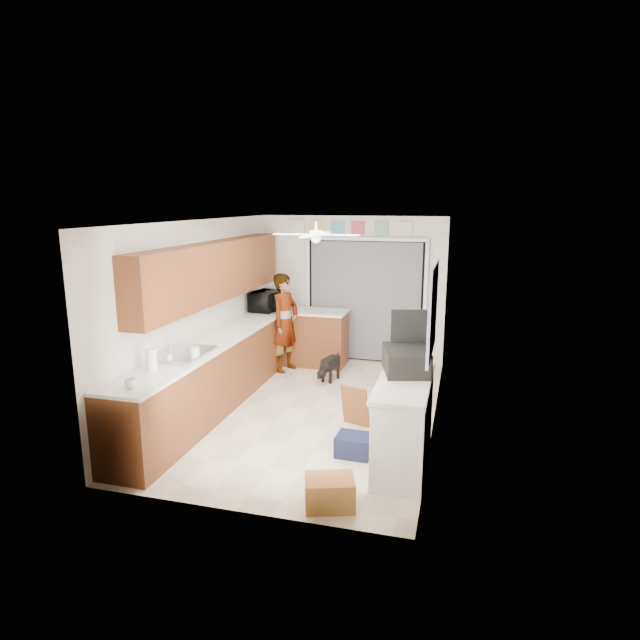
# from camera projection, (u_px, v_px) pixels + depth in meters

# --- Properties ---
(floor) EXTENTS (5.00, 5.00, 0.00)m
(floor) POSITION_uv_depth(u_px,v_px,m) (312.00, 409.00, 7.19)
(floor) COLOR beige
(floor) RESTS_ON ground
(ceiling) EXTENTS (5.00, 5.00, 0.00)m
(ceiling) POSITION_uv_depth(u_px,v_px,m) (312.00, 221.00, 6.65)
(ceiling) COLOR white
(ceiling) RESTS_ON ground
(wall_back) EXTENTS (3.20, 0.00, 3.20)m
(wall_back) POSITION_uv_depth(u_px,v_px,m) (352.00, 289.00, 9.27)
(wall_back) COLOR white
(wall_back) RESTS_ON ground
(wall_front) EXTENTS (3.20, 0.00, 3.20)m
(wall_front) POSITION_uv_depth(u_px,v_px,m) (231.00, 380.00, 4.56)
(wall_front) COLOR white
(wall_front) RESTS_ON ground
(wall_left) EXTENTS (0.00, 5.00, 5.00)m
(wall_left) POSITION_uv_depth(u_px,v_px,m) (200.00, 312.00, 7.33)
(wall_left) COLOR white
(wall_left) RESTS_ON ground
(wall_right) EXTENTS (0.00, 5.00, 5.00)m
(wall_right) POSITION_uv_depth(u_px,v_px,m) (438.00, 326.00, 6.51)
(wall_right) COLOR white
(wall_right) RESTS_ON ground
(left_base_cabinets) EXTENTS (0.60, 4.80, 0.90)m
(left_base_cabinets) POSITION_uv_depth(u_px,v_px,m) (222.00, 370.00, 7.42)
(left_base_cabinets) COLOR brown
(left_base_cabinets) RESTS_ON floor
(left_countertop) EXTENTS (0.62, 4.80, 0.04)m
(left_countertop) POSITION_uv_depth(u_px,v_px,m) (222.00, 337.00, 7.32)
(left_countertop) COLOR white
(left_countertop) RESTS_ON left_base_cabinets
(upper_cabinets) EXTENTS (0.32, 4.00, 0.80)m
(upper_cabinets) POSITION_uv_depth(u_px,v_px,m) (215.00, 271.00, 7.35)
(upper_cabinets) COLOR brown
(upper_cabinets) RESTS_ON wall_left
(sink_basin) EXTENTS (0.50, 0.76, 0.06)m
(sink_basin) POSITION_uv_depth(u_px,v_px,m) (185.00, 354.00, 6.37)
(sink_basin) COLOR silver
(sink_basin) RESTS_ON left_countertop
(faucet) EXTENTS (0.03, 0.03, 0.22)m
(faucet) POSITION_uv_depth(u_px,v_px,m) (170.00, 346.00, 6.40)
(faucet) COLOR silver
(faucet) RESTS_ON left_countertop
(peninsula_base) EXTENTS (1.00, 0.60, 0.90)m
(peninsula_base) POSITION_uv_depth(u_px,v_px,m) (316.00, 339.00, 9.10)
(peninsula_base) COLOR brown
(peninsula_base) RESTS_ON floor
(peninsula_top) EXTENTS (1.04, 0.64, 0.04)m
(peninsula_top) POSITION_uv_depth(u_px,v_px,m) (316.00, 312.00, 9.00)
(peninsula_top) COLOR white
(peninsula_top) RESTS_ON peninsula_base
(back_opening_recess) EXTENTS (2.00, 0.06, 2.10)m
(back_opening_recess) POSITION_uv_depth(u_px,v_px,m) (365.00, 301.00, 9.22)
(back_opening_recess) COLOR black
(back_opening_recess) RESTS_ON wall_back
(curtain_panel) EXTENTS (1.90, 0.03, 2.05)m
(curtain_panel) POSITION_uv_depth(u_px,v_px,m) (365.00, 302.00, 9.19)
(curtain_panel) COLOR slate
(curtain_panel) RESTS_ON wall_back
(door_trim_left) EXTENTS (0.06, 0.04, 2.10)m
(door_trim_left) POSITION_uv_depth(u_px,v_px,m) (308.00, 299.00, 9.46)
(door_trim_left) COLOR white
(door_trim_left) RESTS_ON wall_back
(door_trim_right) EXTENTS (0.06, 0.04, 2.10)m
(door_trim_right) POSITION_uv_depth(u_px,v_px,m) (425.00, 305.00, 8.94)
(door_trim_right) COLOR white
(door_trim_right) RESTS_ON wall_back
(door_trim_head) EXTENTS (2.10, 0.04, 0.06)m
(door_trim_head) POSITION_uv_depth(u_px,v_px,m) (366.00, 239.00, 8.96)
(door_trim_head) COLOR white
(door_trim_head) RESTS_ON wall_back
(header_frame_0) EXTENTS (0.22, 0.02, 0.22)m
(header_frame_0) POSITION_uv_depth(u_px,v_px,m) (318.00, 227.00, 9.17)
(header_frame_0) COLOR #F8D852
(header_frame_0) RESTS_ON wall_back
(header_frame_1) EXTENTS (0.22, 0.02, 0.22)m
(header_frame_1) POSITION_uv_depth(u_px,v_px,m) (338.00, 228.00, 9.08)
(header_frame_1) COLOR #4FB5D3
(header_frame_1) RESTS_ON wall_back
(header_frame_2) EXTENTS (0.22, 0.02, 0.22)m
(header_frame_2) POSITION_uv_depth(u_px,v_px,m) (358.00, 228.00, 8.99)
(header_frame_2) COLOR #BF4755
(header_frame_2) RESTS_ON wall_back
(header_frame_3) EXTENTS (0.22, 0.02, 0.22)m
(header_frame_3) POSITION_uv_depth(u_px,v_px,m) (381.00, 228.00, 8.89)
(header_frame_3) COLOR #6BBB81
(header_frame_3) RESTS_ON wall_back
(header_frame_4) EXTENTS (0.22, 0.02, 0.22)m
(header_frame_4) POSITION_uv_depth(u_px,v_px,m) (406.00, 229.00, 8.79)
(header_frame_4) COLOR silver
(header_frame_4) RESTS_ON wall_back
(route66_sign) EXTENTS (0.22, 0.02, 0.26)m
(route66_sign) POSITION_uv_depth(u_px,v_px,m) (298.00, 227.00, 9.26)
(route66_sign) COLOR silver
(route66_sign) RESTS_ON wall_back
(right_counter_base) EXTENTS (0.50, 1.40, 0.90)m
(right_counter_base) POSITION_uv_depth(u_px,v_px,m) (404.00, 424.00, 5.62)
(right_counter_base) COLOR white
(right_counter_base) RESTS_ON floor
(right_counter_top) EXTENTS (0.54, 1.44, 0.04)m
(right_counter_top) POSITION_uv_depth(u_px,v_px,m) (405.00, 382.00, 5.52)
(right_counter_top) COLOR white
(right_counter_top) RESTS_ON right_counter_base
(abstract_painting) EXTENTS (0.03, 1.15, 0.95)m
(abstract_painting) POSITION_uv_depth(u_px,v_px,m) (433.00, 310.00, 5.49)
(abstract_painting) COLOR #FB5CBB
(abstract_painting) RESTS_ON wall_right
(ceiling_fan) EXTENTS (1.14, 1.14, 0.24)m
(ceiling_fan) POSITION_uv_depth(u_px,v_px,m) (316.00, 235.00, 6.87)
(ceiling_fan) COLOR white
(ceiling_fan) RESTS_ON ceiling
(microwave) EXTENTS (0.46, 0.63, 0.33)m
(microwave) POSITION_uv_depth(u_px,v_px,m) (266.00, 301.00, 8.95)
(microwave) COLOR black
(microwave) RESTS_ON left_countertop
(cup) EXTENTS (0.13, 0.13, 0.10)m
(cup) POSITION_uv_depth(u_px,v_px,m) (130.00, 384.00, 5.26)
(cup) COLOR white
(cup) RESTS_ON left_countertop
(jar_a) EXTENTS (0.13, 0.13, 0.15)m
(jar_a) POSITION_uv_depth(u_px,v_px,m) (195.00, 353.00, 6.21)
(jar_a) COLOR silver
(jar_a) RESTS_ON left_countertop
(jar_b) EXTENTS (0.08, 0.08, 0.11)m
(jar_b) POSITION_uv_depth(u_px,v_px,m) (169.00, 359.00, 6.05)
(jar_b) COLOR silver
(jar_b) RESTS_ON left_countertop
(paper_towel_roll) EXTENTS (0.13, 0.13, 0.25)m
(paper_towel_roll) POSITION_uv_depth(u_px,v_px,m) (152.00, 360.00, 5.78)
(paper_towel_roll) COLOR white
(paper_towel_roll) RESTS_ON left_countertop
(suitcase) EXTENTS (0.59, 0.70, 0.26)m
(suitcase) POSITION_uv_depth(u_px,v_px,m) (406.00, 360.00, 5.74)
(suitcase) COLOR black
(suitcase) RESTS_ON right_counter_top
(suitcase_rim) EXTENTS (0.57, 0.67, 0.02)m
(suitcase_rim) POSITION_uv_depth(u_px,v_px,m) (406.00, 370.00, 5.76)
(suitcase_rim) COLOR yellow
(suitcase_rim) RESTS_ON suitcase
(suitcase_lid) EXTENTS (0.41, 0.14, 0.50)m
(suitcase_lid) POSITION_uv_depth(u_px,v_px,m) (410.00, 332.00, 5.96)
(suitcase_lid) COLOR black
(suitcase_lid) RESTS_ON suitcase
(cardboard_box) EXTENTS (0.53, 0.46, 0.28)m
(cardboard_box) POSITION_uv_depth(u_px,v_px,m) (330.00, 492.00, 4.88)
(cardboard_box) COLOR #B68139
(cardboard_box) RESTS_ON floor
(navy_crate) EXTENTS (0.39, 0.33, 0.23)m
(navy_crate) POSITION_uv_depth(u_px,v_px,m) (354.00, 445.00, 5.88)
(navy_crate) COLOR black
(navy_crate) RESTS_ON floor
(cabinet_door_panel) EXTENTS (0.38, 0.23, 0.53)m
(cabinet_door_panel) POSITION_uv_depth(u_px,v_px,m) (355.00, 406.00, 6.60)
(cabinet_door_panel) COLOR brown
(cabinet_door_panel) RESTS_ON floor
(man) EXTENTS (0.54, 0.67, 1.61)m
(man) POSITION_uv_depth(u_px,v_px,m) (285.00, 323.00, 8.70)
(man) COLOR white
(man) RESTS_ON floor
(dog) EXTENTS (0.34, 0.57, 0.41)m
(dog) POSITION_uv_depth(u_px,v_px,m) (331.00, 368.00, 8.32)
(dog) COLOR black
(dog) RESTS_ON floor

